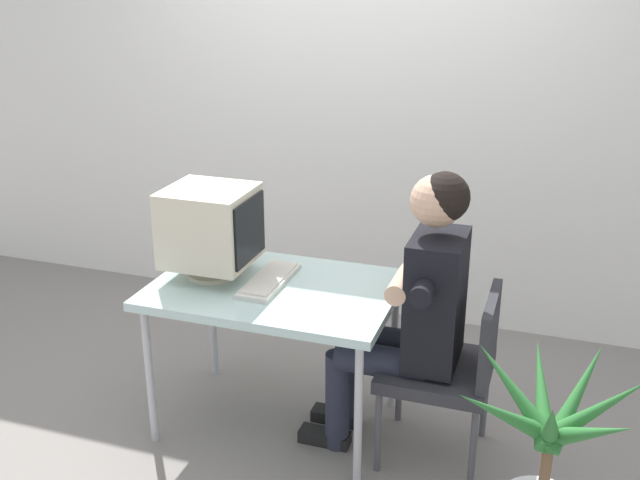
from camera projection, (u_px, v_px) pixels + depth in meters
ground_plane at (278, 421)px, 3.66m from camera, size 12.00×12.00×0.00m
wall_back at (411, 76)px, 4.28m from camera, size 8.00×0.10×3.00m
desk at (275, 297)px, 3.42m from camera, size 1.11×0.76×0.73m
crt_monitor at (211, 227)px, 3.42m from camera, size 0.40×0.37×0.43m
keyboard at (269, 280)px, 3.42m from camera, size 0.16×0.44×0.03m
office_chair at (451, 363)px, 3.25m from camera, size 0.47×0.47×0.82m
person_seated at (413, 304)px, 3.21m from camera, size 0.70×0.55×1.33m
potted_plant at (544, 477)px, 2.70m from camera, size 0.66×0.66×0.86m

